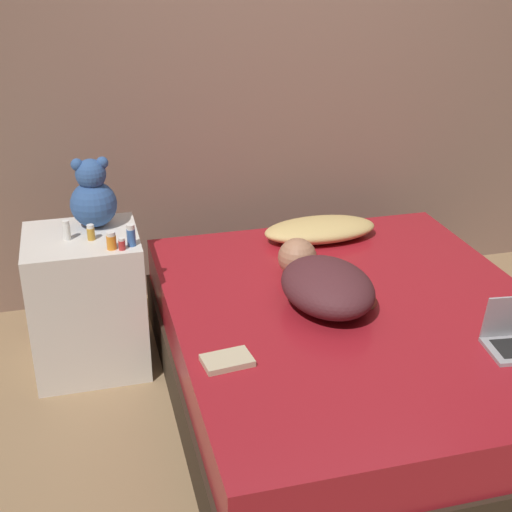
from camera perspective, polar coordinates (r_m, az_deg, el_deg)
name	(u,v)px	position (r m, az deg, el deg)	size (l,w,h in m)	color
ground_plane	(353,396)	(3.37, 7.80, -11.02)	(12.00, 12.00, 0.00)	#937551
wall_back	(279,62)	(3.99, 1.88, 15.25)	(8.00, 0.06, 2.60)	#846656
bed	(356,353)	(3.24, 8.03, -7.71)	(1.64, 1.98, 0.47)	#2D2319
nightstand	(87,301)	(3.49, -13.35, -3.55)	(0.52, 0.50, 0.68)	silver
pillow	(320,229)	(3.75, 5.15, 2.13)	(0.60, 0.30, 0.11)	tan
person_lying	(323,282)	(3.10, 5.41, -2.10)	(0.42, 0.69, 0.20)	#4C2328
teddy_bear	(93,197)	(3.40, -12.92, 4.64)	(0.22, 0.22, 0.33)	#335693
bottle_white	(67,230)	(3.31, -14.91, 2.00)	(0.03, 0.03, 0.09)	white
bottle_amber	(91,232)	(3.29, -13.08, 1.85)	(0.03, 0.03, 0.07)	gold
bottle_blue	(131,235)	(3.18, -9.96, 1.63)	(0.04, 0.04, 0.10)	#3866B2
bottle_red	(122,244)	(3.16, -10.68, 0.95)	(0.03, 0.03, 0.06)	#B72D2D
bottle_orange	(111,241)	(3.17, -11.50, 1.21)	(0.04, 0.04, 0.08)	orange
book	(227,360)	(2.71, -2.32, -8.35)	(0.20, 0.15, 0.02)	#C6B793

